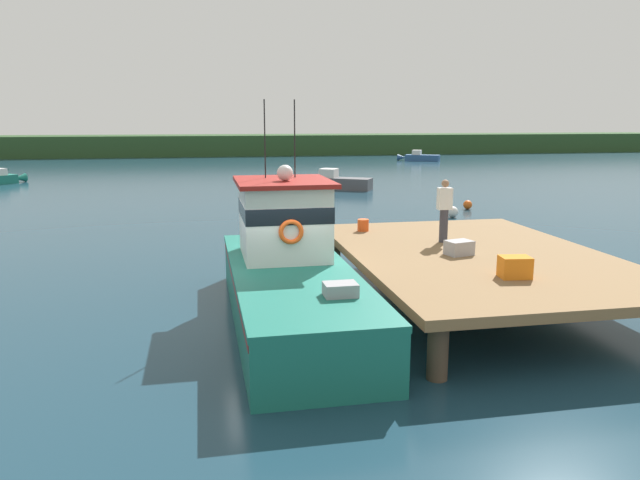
{
  "coord_description": "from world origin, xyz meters",
  "views": [
    {
      "loc": [
        -1.58,
        -13.13,
        4.37
      ],
      "look_at": [
        1.2,
        1.24,
        1.4
      ],
      "focal_mm": 33.71,
      "sensor_mm": 36.0,
      "label": 1
    }
  ],
  "objects_px": {
    "mooring_buoy_spare_mooring": "(300,228)",
    "main_fishing_boat": "(288,271)",
    "mooring_buoy_channel_marker": "(453,212)",
    "bait_bucket": "(363,225)",
    "deckhand_by_the_boat": "(444,209)",
    "crate_stack_near_edge": "(515,267)",
    "crate_stack_mid_dock": "(459,248)",
    "moored_boat_far_right": "(334,182)",
    "moored_boat_mid_harbor": "(419,157)",
    "mooring_buoy_outer": "(468,205)"
  },
  "relations": [
    {
      "from": "mooring_buoy_spare_mooring",
      "to": "main_fishing_boat",
      "type": "bearing_deg",
      "value": -100.64
    },
    {
      "from": "main_fishing_boat",
      "to": "mooring_buoy_channel_marker",
      "type": "bearing_deg",
      "value": 52.96
    },
    {
      "from": "bait_bucket",
      "to": "mooring_buoy_channel_marker",
      "type": "height_order",
      "value": "bait_bucket"
    },
    {
      "from": "main_fishing_boat",
      "to": "deckhand_by_the_boat",
      "type": "xyz_separation_m",
      "value": [
        4.3,
        1.55,
        1.05
      ]
    },
    {
      "from": "crate_stack_near_edge",
      "to": "mooring_buoy_spare_mooring",
      "type": "distance_m",
      "value": 12.28
    },
    {
      "from": "main_fishing_boat",
      "to": "crate_stack_near_edge",
      "type": "height_order",
      "value": "main_fishing_boat"
    },
    {
      "from": "main_fishing_boat",
      "to": "mooring_buoy_spare_mooring",
      "type": "height_order",
      "value": "main_fishing_boat"
    },
    {
      "from": "crate_stack_mid_dock",
      "to": "mooring_buoy_channel_marker",
      "type": "bearing_deg",
      "value": 67.27
    },
    {
      "from": "crate_stack_near_edge",
      "to": "deckhand_by_the_boat",
      "type": "height_order",
      "value": "deckhand_by_the_boat"
    },
    {
      "from": "main_fishing_boat",
      "to": "crate_stack_mid_dock",
      "type": "relative_size",
      "value": 16.35
    },
    {
      "from": "main_fishing_boat",
      "to": "deckhand_by_the_boat",
      "type": "height_order",
      "value": "main_fishing_boat"
    },
    {
      "from": "moored_boat_far_right",
      "to": "moored_boat_mid_harbor",
      "type": "bearing_deg",
      "value": 58.63
    },
    {
      "from": "moored_boat_mid_harbor",
      "to": "moored_boat_far_right",
      "type": "distance_m",
      "value": 27.43
    },
    {
      "from": "bait_bucket",
      "to": "crate_stack_mid_dock",
      "type": "bearing_deg",
      "value": -67.04
    },
    {
      "from": "crate_stack_near_edge",
      "to": "crate_stack_mid_dock",
      "type": "xyz_separation_m",
      "value": [
        -0.25,
        2.17,
        -0.05
      ]
    },
    {
      "from": "mooring_buoy_channel_marker",
      "to": "mooring_buoy_outer",
      "type": "relative_size",
      "value": 1.15
    },
    {
      "from": "bait_bucket",
      "to": "moored_boat_mid_harbor",
      "type": "distance_m",
      "value": 47.42
    },
    {
      "from": "deckhand_by_the_boat",
      "to": "mooring_buoy_channel_marker",
      "type": "height_order",
      "value": "deckhand_by_the_boat"
    },
    {
      "from": "moored_boat_mid_harbor",
      "to": "bait_bucket",
      "type": "bearing_deg",
      "value": -112.15
    },
    {
      "from": "crate_stack_near_edge",
      "to": "moored_boat_far_right",
      "type": "bearing_deg",
      "value": 85.8
    },
    {
      "from": "crate_stack_mid_dock",
      "to": "moored_boat_mid_harbor",
      "type": "bearing_deg",
      "value": 70.84
    },
    {
      "from": "crate_stack_mid_dock",
      "to": "bait_bucket",
      "type": "bearing_deg",
      "value": 112.96
    },
    {
      "from": "moored_boat_far_right",
      "to": "mooring_buoy_spare_mooring",
      "type": "bearing_deg",
      "value": -107.33
    },
    {
      "from": "moored_boat_far_right",
      "to": "mooring_buoy_spare_mooring",
      "type": "height_order",
      "value": "moored_boat_far_right"
    },
    {
      "from": "mooring_buoy_outer",
      "to": "mooring_buoy_channel_marker",
      "type": "bearing_deg",
      "value": -127.96
    },
    {
      "from": "deckhand_by_the_boat",
      "to": "mooring_buoy_spare_mooring",
      "type": "distance_m",
      "value": 8.86
    },
    {
      "from": "deckhand_by_the_boat",
      "to": "moored_boat_mid_harbor",
      "type": "height_order",
      "value": "deckhand_by_the_boat"
    },
    {
      "from": "crate_stack_near_edge",
      "to": "mooring_buoy_outer",
      "type": "relative_size",
      "value": 1.38
    },
    {
      "from": "moored_boat_far_right",
      "to": "mooring_buoy_channel_marker",
      "type": "xyz_separation_m",
      "value": [
        2.89,
        -11.83,
        -0.19
      ]
    },
    {
      "from": "mooring_buoy_outer",
      "to": "bait_bucket",
      "type": "bearing_deg",
      "value": -127.06
    },
    {
      "from": "crate_stack_mid_dock",
      "to": "deckhand_by_the_boat",
      "type": "relative_size",
      "value": 0.37
    },
    {
      "from": "main_fishing_boat",
      "to": "mooring_buoy_outer",
      "type": "relative_size",
      "value": 22.58
    },
    {
      "from": "bait_bucket",
      "to": "moored_boat_far_right",
      "type": "relative_size",
      "value": 0.07
    },
    {
      "from": "crate_stack_mid_dock",
      "to": "bait_bucket",
      "type": "xyz_separation_m",
      "value": [
        -1.44,
        3.39,
        0.0
      ]
    },
    {
      "from": "moored_boat_mid_harbor",
      "to": "mooring_buoy_outer",
      "type": "height_order",
      "value": "moored_boat_mid_harbor"
    },
    {
      "from": "moored_boat_far_right",
      "to": "mooring_buoy_spare_mooring",
      "type": "xyz_separation_m",
      "value": [
        -4.4,
        -14.09,
        -0.28
      ]
    },
    {
      "from": "crate_stack_mid_dock",
      "to": "mooring_buoy_channel_marker",
      "type": "relative_size",
      "value": 1.2
    },
    {
      "from": "crate_stack_near_edge",
      "to": "deckhand_by_the_boat",
      "type": "distance_m",
      "value": 3.72
    },
    {
      "from": "bait_bucket",
      "to": "mooring_buoy_outer",
      "type": "height_order",
      "value": "bait_bucket"
    },
    {
      "from": "bait_bucket",
      "to": "mooring_buoy_spare_mooring",
      "type": "relative_size",
      "value": 1.06
    },
    {
      "from": "crate_stack_mid_dock",
      "to": "mooring_buoy_spare_mooring",
      "type": "distance_m",
      "value": 10.12
    },
    {
      "from": "crate_stack_near_edge",
      "to": "mooring_buoy_spare_mooring",
      "type": "height_order",
      "value": "crate_stack_near_edge"
    },
    {
      "from": "mooring_buoy_outer",
      "to": "crate_stack_mid_dock",
      "type": "bearing_deg",
      "value": -115.43
    },
    {
      "from": "main_fishing_boat",
      "to": "mooring_buoy_outer",
      "type": "height_order",
      "value": "main_fishing_boat"
    },
    {
      "from": "main_fishing_boat",
      "to": "crate_stack_mid_dock",
      "type": "height_order",
      "value": "main_fishing_boat"
    },
    {
      "from": "moored_boat_far_right",
      "to": "mooring_buoy_channel_marker",
      "type": "distance_m",
      "value": 12.18
    },
    {
      "from": "deckhand_by_the_boat",
      "to": "mooring_buoy_outer",
      "type": "relative_size",
      "value": 3.75
    },
    {
      "from": "main_fishing_boat",
      "to": "deckhand_by_the_boat",
      "type": "bearing_deg",
      "value": 19.78
    },
    {
      "from": "crate_stack_mid_dock",
      "to": "moored_boat_mid_harbor",
      "type": "distance_m",
      "value": 50.09
    },
    {
      "from": "crate_stack_near_edge",
      "to": "mooring_buoy_channel_marker",
      "type": "bearing_deg",
      "value": 71.34
    }
  ]
}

